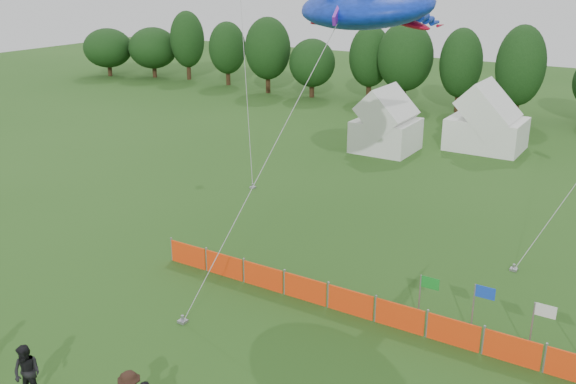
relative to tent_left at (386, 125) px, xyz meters
The scene contains 8 objects.
treeline 17.30m from the tent_left, 61.02° to the left, with size 104.57×8.78×8.36m.
tent_left is the anchor object (origin of this frame).
tent_right 7.32m from the tent_left, 35.28° to the left, with size 5.27×4.22×3.72m.
barrier_fence 23.97m from the tent_left, 67.10° to the right, with size 19.90×0.06×1.00m.
flag_row 25.37m from the tent_left, 56.73° to the right, with size 6.73×0.19×2.20m.
spectator_b 31.90m from the tent_left, 85.86° to the right, with size 0.89×0.69×1.83m, color black.
stingray_kite 19.98m from the tent_left, 69.62° to the right, with size 8.17×17.67×12.20m.
small_kite_dark 11.28m from the tent_left, 131.85° to the right, with size 6.67×7.78×11.97m.
Camera 1 is at (11.04, -11.64, 12.52)m, focal length 40.00 mm.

